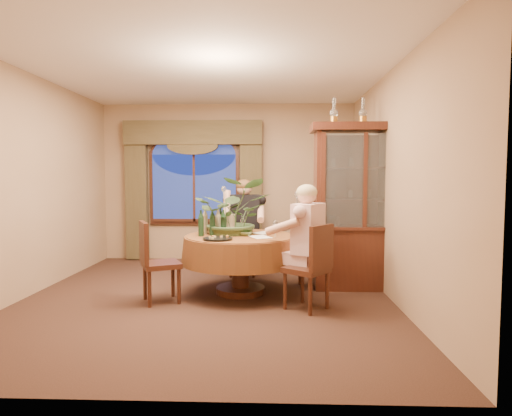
{
  "coord_description": "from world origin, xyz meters",
  "views": [
    {
      "loc": [
        0.79,
        -5.22,
        1.48
      ],
      "look_at": [
        0.6,
        0.2,
        1.1
      ],
      "focal_mm": 30.0,
      "sensor_mm": 36.0,
      "label": 1
    }
  ],
  "objects_px": {
    "chair_right": "(306,267)",
    "china_cabinet": "(361,207)",
    "oil_lamp_center": "(363,111)",
    "oil_lamp_right": "(392,111)",
    "dining_table": "(240,264)",
    "wine_bottle_0": "(223,223)",
    "chair_back_right": "(317,252)",
    "olive_bowl": "(245,234)",
    "wine_bottle_4": "(201,223)",
    "person_scarf": "(310,240)",
    "wine_bottle_3": "(205,221)",
    "chair_front_left": "(161,262)",
    "wine_bottle_1": "(212,223)",
    "person_back": "(244,227)",
    "person_pink": "(308,244)",
    "oil_lamp_left": "(334,111)",
    "stoneware_vase": "(231,224)",
    "centerpiece_plant": "(234,187)",
    "chair_back": "(242,244)",
    "wine_bottle_5": "(218,222)"
  },
  "relations": [
    {
      "from": "chair_right",
      "to": "china_cabinet",
      "type": "bearing_deg",
      "value": -0.76
    },
    {
      "from": "oil_lamp_center",
      "to": "oil_lamp_right",
      "type": "relative_size",
      "value": 1.0
    },
    {
      "from": "dining_table",
      "to": "wine_bottle_0",
      "type": "distance_m",
      "value": 0.58
    },
    {
      "from": "chair_back_right",
      "to": "olive_bowl",
      "type": "bearing_deg",
      "value": 93.49
    },
    {
      "from": "wine_bottle_4",
      "to": "person_scarf",
      "type": "bearing_deg",
      "value": 21.85
    },
    {
      "from": "wine_bottle_3",
      "to": "oil_lamp_right",
      "type": "bearing_deg",
      "value": 4.01
    },
    {
      "from": "chair_back_right",
      "to": "chair_front_left",
      "type": "height_order",
      "value": "same"
    },
    {
      "from": "wine_bottle_1",
      "to": "wine_bottle_0",
      "type": "bearing_deg",
      "value": -2.34
    },
    {
      "from": "person_back",
      "to": "wine_bottle_4",
      "type": "height_order",
      "value": "person_back"
    },
    {
      "from": "wine_bottle_1",
      "to": "wine_bottle_4",
      "type": "distance_m",
      "value": 0.15
    },
    {
      "from": "dining_table",
      "to": "oil_lamp_center",
      "type": "bearing_deg",
      "value": 11.43
    },
    {
      "from": "chair_back_right",
      "to": "person_pink",
      "type": "height_order",
      "value": "person_pink"
    },
    {
      "from": "china_cabinet",
      "to": "oil_lamp_center",
      "type": "bearing_deg",
      "value": 0.0
    },
    {
      "from": "oil_lamp_left",
      "to": "oil_lamp_right",
      "type": "distance_m",
      "value": 0.76
    },
    {
      "from": "oil_lamp_left",
      "to": "oil_lamp_right",
      "type": "xyz_separation_m",
      "value": [
        0.76,
        0.0,
        0.0
      ]
    },
    {
      "from": "stoneware_vase",
      "to": "centerpiece_plant",
      "type": "distance_m",
      "value": 0.49
    },
    {
      "from": "chair_front_left",
      "to": "china_cabinet",
      "type": "bearing_deg",
      "value": 81.61
    },
    {
      "from": "chair_back_right",
      "to": "person_back",
      "type": "distance_m",
      "value": 1.24
    },
    {
      "from": "chair_back_right",
      "to": "chair_back",
      "type": "height_order",
      "value": "same"
    },
    {
      "from": "oil_lamp_center",
      "to": "chair_back",
      "type": "xyz_separation_m",
      "value": [
        -1.65,
        0.71,
        -1.88
      ]
    },
    {
      "from": "dining_table",
      "to": "person_scarf",
      "type": "distance_m",
      "value": 1.06
    },
    {
      "from": "chair_right",
      "to": "centerpiece_plant",
      "type": "height_order",
      "value": "centerpiece_plant"
    },
    {
      "from": "olive_bowl",
      "to": "wine_bottle_4",
      "type": "relative_size",
      "value": 0.52
    },
    {
      "from": "person_back",
      "to": "centerpiece_plant",
      "type": "bearing_deg",
      "value": 83.73
    },
    {
      "from": "china_cabinet",
      "to": "stoneware_vase",
      "type": "height_order",
      "value": "china_cabinet"
    },
    {
      "from": "oil_lamp_center",
      "to": "chair_front_left",
      "type": "relative_size",
      "value": 0.35
    },
    {
      "from": "chair_right",
      "to": "olive_bowl",
      "type": "distance_m",
      "value": 0.99
    },
    {
      "from": "centerpiece_plant",
      "to": "wine_bottle_4",
      "type": "xyz_separation_m",
      "value": [
        -0.39,
        -0.28,
        -0.45
      ]
    },
    {
      "from": "china_cabinet",
      "to": "olive_bowl",
      "type": "bearing_deg",
      "value": -166.55
    },
    {
      "from": "chair_back",
      "to": "wine_bottle_1",
      "type": "xyz_separation_m",
      "value": [
        -0.3,
        -1.07,
        0.44
      ]
    },
    {
      "from": "china_cabinet",
      "to": "olive_bowl",
      "type": "xyz_separation_m",
      "value": [
        -1.53,
        -0.37,
        -0.32
      ]
    },
    {
      "from": "person_pink",
      "to": "person_scarf",
      "type": "relative_size",
      "value": 1.12
    },
    {
      "from": "oil_lamp_left",
      "to": "person_pink",
      "type": "distance_m",
      "value": 1.87
    },
    {
      "from": "chair_back_right",
      "to": "wine_bottle_0",
      "type": "bearing_deg",
      "value": 88.49
    },
    {
      "from": "china_cabinet",
      "to": "chair_front_left",
      "type": "distance_m",
      "value": 2.69
    },
    {
      "from": "chair_back",
      "to": "stoneware_vase",
      "type": "bearing_deg",
      "value": 81.75
    },
    {
      "from": "centerpiece_plant",
      "to": "wine_bottle_5",
      "type": "relative_size",
      "value": 3.25
    },
    {
      "from": "chair_front_left",
      "to": "wine_bottle_4",
      "type": "distance_m",
      "value": 0.69
    },
    {
      "from": "person_scarf",
      "to": "stoneware_vase",
      "type": "bearing_deg",
      "value": 78.99
    },
    {
      "from": "oil_lamp_left",
      "to": "person_scarf",
      "type": "height_order",
      "value": "oil_lamp_left"
    },
    {
      "from": "olive_bowl",
      "to": "wine_bottle_0",
      "type": "height_order",
      "value": "wine_bottle_0"
    },
    {
      "from": "person_scarf",
      "to": "wine_bottle_0",
      "type": "relative_size",
      "value": 3.83
    },
    {
      "from": "dining_table",
      "to": "olive_bowl",
      "type": "relative_size",
      "value": 8.75
    },
    {
      "from": "wine_bottle_3",
      "to": "chair_front_left",
      "type": "bearing_deg",
      "value": -127.23
    },
    {
      "from": "chair_front_left",
      "to": "wine_bottle_0",
      "type": "bearing_deg",
      "value": 93.73
    },
    {
      "from": "chair_right",
      "to": "chair_front_left",
      "type": "distance_m",
      "value": 1.72
    },
    {
      "from": "person_back",
      "to": "wine_bottle_0",
      "type": "bearing_deg",
      "value": 78.54
    },
    {
      "from": "wine_bottle_1",
      "to": "wine_bottle_4",
      "type": "height_order",
      "value": "same"
    },
    {
      "from": "oil_lamp_right",
      "to": "wine_bottle_0",
      "type": "relative_size",
      "value": 1.03
    },
    {
      "from": "chair_front_left",
      "to": "wine_bottle_4",
      "type": "bearing_deg",
      "value": 101.79
    }
  ]
}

